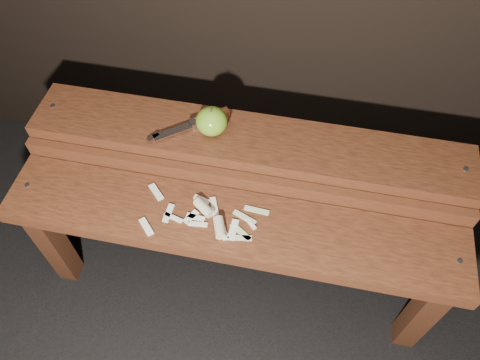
% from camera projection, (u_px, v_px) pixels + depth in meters
% --- Properties ---
extents(ground, '(60.00, 60.00, 0.00)m').
position_uv_depth(ground, '(236.00, 273.00, 1.55)').
color(ground, black).
extents(bench_front_tier, '(1.20, 0.20, 0.42)m').
position_uv_depth(bench_front_tier, '(231.00, 238.00, 1.23)').
color(bench_front_tier, '#381B0E').
rests_on(bench_front_tier, ground).
extents(bench_rear_tier, '(1.20, 0.21, 0.50)m').
position_uv_depth(bench_rear_tier, '(247.00, 158.00, 1.31)').
color(bench_rear_tier, '#381B0E').
rests_on(bench_rear_tier, ground).
extents(apple, '(0.08, 0.08, 0.09)m').
position_uv_depth(apple, '(212.00, 121.00, 1.23)').
color(apple, olive).
rests_on(apple, bench_rear_tier).
extents(knife, '(0.20, 0.16, 0.02)m').
position_uv_depth(knife, '(202.00, 121.00, 1.27)').
color(knife, '#944620').
rests_on(knife, bench_rear_tier).
extents(apple_scraps, '(0.33, 0.16, 0.03)m').
position_uv_depth(apple_scraps, '(208.00, 218.00, 1.18)').
color(apple_scraps, beige).
rests_on(apple_scraps, bench_front_tier).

